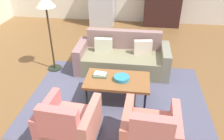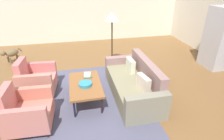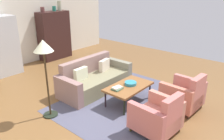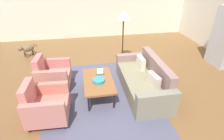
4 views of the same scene
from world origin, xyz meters
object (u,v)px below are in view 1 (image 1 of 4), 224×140
at_px(couch, 123,58).
at_px(floor_lamp, 46,9).
at_px(armchair_right, 150,134).
at_px(fruit_bowl, 121,78).
at_px(armchair_left, 68,126).
at_px(book_stack, 100,75).
at_px(coffee_table, 117,81).

bearing_deg(couch, floor_lamp, 7.96).
distance_m(armchair_right, fruit_bowl, 1.28).
distance_m(armchair_left, armchair_right, 1.20).
distance_m(couch, fruit_bowl, 1.21).
height_order(armchair_left, fruit_bowl, armchair_left).
bearing_deg(book_stack, armchair_left, -102.25).
xyz_separation_m(coffee_table, book_stack, (-0.33, 0.08, 0.07)).
xyz_separation_m(coffee_table, floor_lamp, (-1.60, 0.97, 1.03)).
xyz_separation_m(armchair_right, fruit_bowl, (-0.52, 1.17, 0.14)).
bearing_deg(book_stack, couch, 73.15).
distance_m(couch, coffee_table, 1.19).
distance_m(coffee_table, book_stack, 0.35).
xyz_separation_m(book_stack, floor_lamp, (-1.26, 0.89, 0.96)).
bearing_deg(fruit_bowl, coffee_table, 180.00).
distance_m(couch, armchair_left, 2.43).
xyz_separation_m(armchair_left, fruit_bowl, (0.68, 1.17, 0.14)).
distance_m(coffee_table, fruit_bowl, 0.11).
bearing_deg(coffee_table, floor_lamp, 148.75).
relative_size(coffee_table, floor_lamp, 0.70).
height_order(couch, coffee_table, couch).
height_order(coffee_table, armchair_left, armchair_left).
bearing_deg(coffee_table, armchair_left, -117.43).
bearing_deg(armchair_right, armchair_left, -177.06).
height_order(armchair_left, armchair_right, same).
height_order(couch, book_stack, couch).
bearing_deg(coffee_table, book_stack, 166.01).
bearing_deg(floor_lamp, coffee_table, -31.25).
height_order(armchair_left, floor_lamp, floor_lamp).
xyz_separation_m(couch, armchair_left, (-0.61, -2.35, 0.06)).
relative_size(couch, floor_lamp, 1.22).
bearing_deg(fruit_bowl, armchair_right, -66.04).
distance_m(coffee_table, armchair_right, 1.31).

